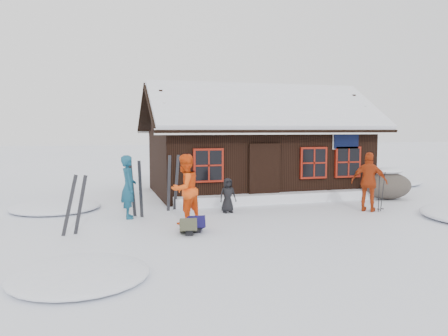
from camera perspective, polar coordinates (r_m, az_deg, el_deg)
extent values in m
plane|color=white|center=(12.85, 5.44, -6.43)|extent=(120.00, 120.00, 0.00)
cube|color=black|center=(17.85, 4.07, 0.88)|extent=(8.00, 5.00, 2.50)
cube|color=black|center=(16.44, 5.90, 7.83)|extent=(8.90, 3.14, 1.88)
cube|color=black|center=(19.20, 2.58, 7.46)|extent=(8.90, 3.14, 1.88)
cube|color=white|center=(16.44, 5.91, 8.32)|extent=(8.72, 3.07, 1.86)
cube|color=white|center=(19.21, 2.58, 7.88)|extent=(8.72, 3.07, 1.86)
cube|color=white|center=(17.87, 4.13, 10.42)|extent=(8.81, 0.22, 0.14)
cube|color=silver|center=(15.06, 7.98, 4.74)|extent=(8.90, 0.10, 0.20)
cube|color=black|center=(15.28, 5.24, -0.79)|extent=(1.00, 0.10, 2.00)
cube|color=black|center=(16.61, 15.67, 3.50)|extent=(1.00, 0.06, 0.60)
cube|color=maroon|center=(14.63, -2.05, 0.35)|extent=(1.04, 0.10, 1.14)
cube|color=black|center=(14.59, -2.01, 0.33)|extent=(0.90, 0.04, 1.00)
cube|color=maroon|center=(16.03, 11.61, 0.66)|extent=(1.04, 0.10, 1.14)
cube|color=black|center=(15.99, 11.67, 0.65)|extent=(0.90, 0.04, 1.00)
cube|color=maroon|center=(16.72, 15.86, 0.76)|extent=(1.04, 0.10, 1.14)
cube|color=black|center=(16.69, 15.93, 0.75)|extent=(0.90, 0.04, 1.00)
cube|color=white|center=(15.43, 7.57, -3.84)|extent=(7.60, 0.60, 0.35)
ellipsoid|color=white|center=(14.99, -21.14, -5.09)|extent=(2.80, 2.80, 0.34)
ellipsoid|color=white|center=(8.13, -18.32, -13.59)|extent=(2.40, 2.40, 0.29)
ellipsoid|color=white|center=(21.90, 19.30, -1.89)|extent=(4.00, 4.00, 0.48)
imported|color=navy|center=(12.84, -12.36, -2.41)|extent=(0.45, 0.68, 1.82)
imported|color=#F04D11|center=(11.88, -5.14, -2.74)|extent=(1.17, 1.11, 1.90)
imported|color=#AC3611|center=(14.29, 18.43, -1.74)|extent=(1.10, 1.08, 1.85)
imported|color=black|center=(13.43, 0.49, -3.59)|extent=(0.55, 0.38, 1.07)
ellipsoid|color=#544C43|center=(17.09, 20.60, -2.19)|extent=(1.77, 1.33, 0.98)
ellipsoid|color=white|center=(17.04, 20.65, -0.77)|extent=(1.12, 0.81, 0.25)
cube|color=black|center=(11.23, -19.54, -4.65)|extent=(0.42, 0.15, 1.52)
cube|color=black|center=(11.18, -18.26, -4.65)|extent=(0.38, 0.24, 1.52)
cube|color=black|center=(13.12, -11.86, -2.73)|extent=(0.21, 0.11, 1.70)
cube|color=black|center=(12.96, -10.85, -2.81)|extent=(0.14, 0.19, 1.70)
cube|color=black|center=(13.83, -7.20, -2.06)|extent=(0.19, 0.19, 1.80)
cube|color=black|center=(14.01, -6.23, -1.96)|extent=(0.25, 0.07, 1.80)
cylinder|color=black|center=(14.39, 19.58, -3.03)|extent=(0.09, 0.11, 1.28)
cylinder|color=black|center=(14.47, 20.03, -3.00)|extent=(0.09, 0.11, 1.28)
cube|color=#130F41|center=(11.06, -3.74, -7.54)|extent=(0.44, 0.56, 0.30)
cube|color=#3D3E2C|center=(10.78, -4.71, -7.88)|extent=(0.49, 0.60, 0.29)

